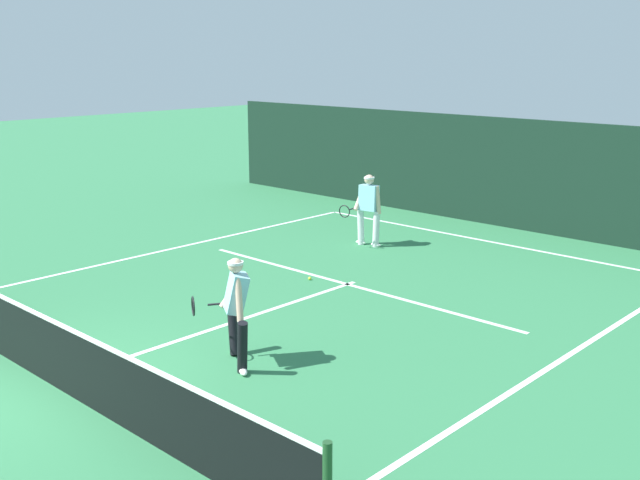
{
  "coord_description": "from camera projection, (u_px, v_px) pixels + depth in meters",
  "views": [
    {
      "loc": [
        9.22,
        -4.42,
        4.41
      ],
      "look_at": [
        -0.1,
        5.53,
        1.0
      ],
      "focal_mm": 42.29,
      "sensor_mm": 36.0,
      "label": 1
    }
  ],
  "objects": [
    {
      "name": "back_fence_windscreen",
      "position": [
        519.0,
        175.0,
        19.03
      ],
      "size": [
        20.41,
        0.12,
        2.8
      ],
      "primitive_type": "cube",
      "color": "black",
      "rests_on": "ground_plane"
    },
    {
      "name": "tennis_ball",
      "position": [
        310.0,
        278.0,
        14.98
      ],
      "size": [
        0.07,
        0.07,
        0.07
      ],
      "primitive_type": "sphere",
      "color": "#D1E033",
      "rests_on": "ground_plane"
    },
    {
      "name": "court_line_service",
      "position": [
        347.0,
        284.0,
        14.71
      ],
      "size": [
        7.75,
        0.1,
        0.01
      ],
      "primitive_type": "cube",
      "color": "white",
      "rests_on": "ground_plane"
    },
    {
      "name": "player_far",
      "position": [
        368.0,
        207.0,
        17.44
      ],
      "size": [
        0.69,
        0.86,
        1.68
      ],
      "rotation": [
        0.0,
        0.0,
        3.3
      ],
      "color": "silver",
      "rests_on": "ground_plane"
    },
    {
      "name": "tennis_net",
      "position": [
        47.0,
        349.0,
        10.2
      ],
      "size": [
        10.43,
        0.09,
        1.08
      ],
      "color": "#1E4723",
      "rests_on": "ground_plane"
    },
    {
      "name": "player_near",
      "position": [
        236.0,
        306.0,
        10.78
      ],
      "size": [
        1.18,
        0.81,
        1.6
      ],
      "rotation": [
        0.0,
        0.0,
        2.6
      ],
      "color": "black",
      "rests_on": "ground_plane"
    },
    {
      "name": "ground_plane",
      "position": [
        50.0,
        383.0,
        10.32
      ],
      "size": [
        80.0,
        80.0,
        0.0
      ],
      "primitive_type": "plane",
      "color": "#317849"
    },
    {
      "name": "court_line_centre",
      "position": [
        229.0,
        323.0,
        12.58
      ],
      "size": [
        0.1,
        6.4,
        0.01
      ],
      "primitive_type": "cube",
      "color": "white",
      "rests_on": "ground_plane"
    },
    {
      "name": "court_line_baseline_far",
      "position": [
        481.0,
        240.0,
        18.18
      ],
      "size": [
        9.51,
        0.1,
        0.01
      ],
      "primitive_type": "cube",
      "color": "white",
      "rests_on": "ground_plane"
    }
  ]
}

